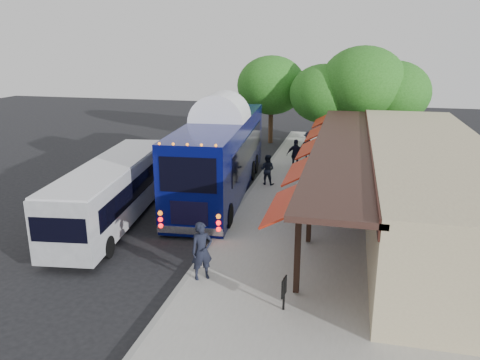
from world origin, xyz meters
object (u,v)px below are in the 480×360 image
Objects in this scene: ped_d at (308,145)px; city_bus at (113,190)px; ped_b at (267,169)px; ped_a at (202,251)px; sign_board at (284,288)px; ped_c at (296,155)px; coach_bus at (221,151)px.

city_bus is at bearing 61.87° from ped_d.
ped_b is 6.71m from ped_d.
ped_a is 1.92× the size of sign_board.
ped_a reaches higher than ped_c.
ped_a is 14.56m from ped_c.
ped_c is 3.25m from ped_d.
sign_board is (4.98, -10.94, -1.42)m from coach_bus.
ped_b is at bearing 42.74° from city_bus.
city_bus is 6.13× the size of ped_b.
ped_b is 12.80m from sign_board.
coach_bus reaches higher than ped_b.
ped_a is (2.05, -9.64, -1.13)m from coach_bus.
ped_b is at bearing 110.27° from sign_board.
ped_a is at bearing -46.06° from city_bus.
ped_a is at bearing 99.06° from ped_b.
sign_board is (1.12, -19.00, -0.24)m from ped_d.
sign_board is at bearing 98.70° from ped_c.
ped_a is 1.06× the size of ped_d.
ped_b reaches higher than sign_board.
ped_d is at bearing 59.96° from coach_bus.
city_bus is at bearing 106.83° from ped_a.
ped_d is at bearing -94.25° from ped_b.
ped_d is 19.03m from sign_board.
city_bus is 5.26× the size of ped_a.
ped_c reaches higher than ped_b.
ped_a is at bearing 87.68° from ped_c.
coach_bus is at bearing 67.33° from ped_a.
ped_c is (6.85, 10.12, -0.39)m from city_bus.
coach_bus is 6.34m from city_bus.
ped_c is at bearing 48.33° from city_bus.
coach_bus reaches higher than ped_d.
ped_d reaches higher than sign_board.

